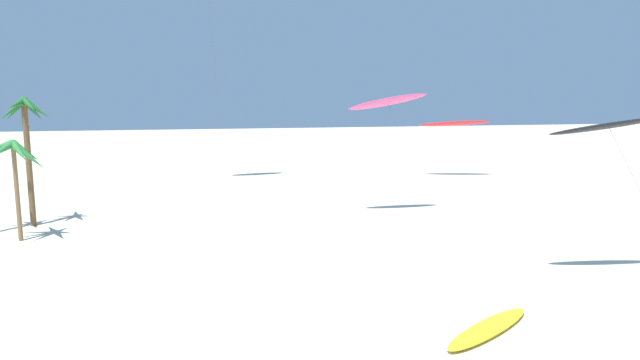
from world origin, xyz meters
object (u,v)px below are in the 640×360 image
(palm_tree_1, at_px, (12,156))
(palm_tree_2, at_px, (25,123))
(flying_kite_3, at_px, (388,102))
(flying_kite_4, at_px, (455,123))
(flying_kite_1, at_px, (609,126))
(grounded_kite_0, at_px, (488,328))

(palm_tree_1, xyz_separation_m, palm_tree_2, (-0.34, 4.60, 1.94))
(flying_kite_3, relative_size, flying_kite_4, 1.18)
(flying_kite_1, distance_m, grounded_kite_0, 13.59)
(flying_kite_1, relative_size, flying_kite_4, 1.11)
(palm_tree_1, height_order, flying_kite_4, palm_tree_1)
(palm_tree_2, xyz_separation_m, flying_kite_1, (34.60, -19.31, 0.61))
(flying_kite_1, distance_m, flying_kite_4, 37.35)
(palm_tree_2, height_order, flying_kite_1, palm_tree_2)
(palm_tree_1, distance_m, flying_kite_1, 37.37)
(palm_tree_1, relative_size, grounded_kite_0, 1.21)
(palm_tree_2, relative_size, flying_kite_4, 1.12)
(palm_tree_2, height_order, grounded_kite_0, palm_tree_2)
(flying_kite_3, bearing_deg, palm_tree_2, 177.46)
(flying_kite_3, bearing_deg, grounded_kite_0, -96.35)
(flying_kite_1, xyz_separation_m, flying_kite_4, (7.44, 36.54, -2.14))
(palm_tree_1, xyz_separation_m, grounded_kite_0, (25.00, -20.12, -5.80))
(flying_kite_3, xyz_separation_m, flying_kite_4, (14.09, 18.47, -3.03))
(flying_kite_3, bearing_deg, palm_tree_1, -173.07)
(palm_tree_1, height_order, flying_kite_3, flying_kite_3)
(flying_kite_1, distance_m, flying_kite_3, 19.27)
(flying_kite_3, distance_m, grounded_kite_0, 25.36)
(flying_kite_3, distance_m, flying_kite_4, 23.43)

